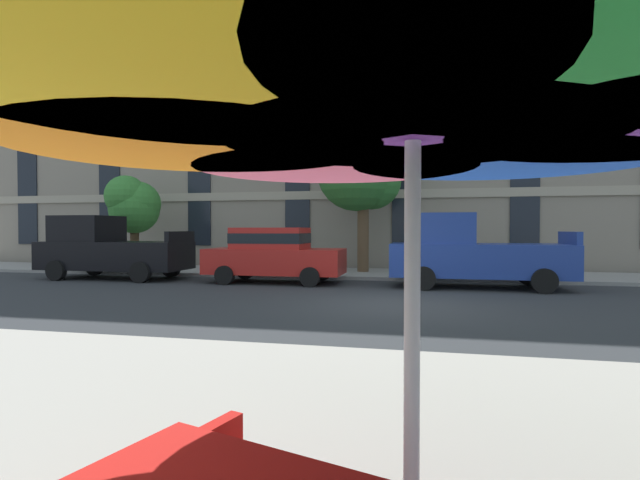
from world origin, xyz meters
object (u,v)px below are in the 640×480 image
(street_tree_middle, at_px, (361,173))
(patio_umbrella, at_px, (413,91))
(sedan_red, at_px, (274,253))
(street_tree_left, at_px, (134,205))
(pickup_black, at_px, (109,249))
(pickup_blue, at_px, (470,253))

(street_tree_middle, distance_m, patio_umbrella, 16.20)
(sedan_red, relative_size, patio_umbrella, 1.37)
(street_tree_left, height_order, street_tree_middle, street_tree_middle)
(street_tree_left, bearing_deg, pickup_black, -70.20)
(street_tree_middle, bearing_deg, street_tree_left, -179.16)
(sedan_red, xyz_separation_m, pickup_blue, (6.07, 0.00, 0.08))
(street_tree_left, bearing_deg, sedan_red, -23.65)
(patio_umbrella, bearing_deg, pickup_black, 129.91)
(patio_umbrella, bearing_deg, sedan_red, 109.98)
(sedan_red, relative_size, street_tree_left, 1.11)
(pickup_black, bearing_deg, street_tree_middle, 21.19)
(street_tree_left, distance_m, patio_umbrella, 19.71)
(pickup_black, height_order, sedan_red, pickup_black)
(pickup_blue, bearing_deg, patio_umbrella, -96.53)
(street_tree_left, bearing_deg, street_tree_middle, 0.84)
(sedan_red, distance_m, pickup_blue, 6.07)
(pickup_black, height_order, pickup_blue, same)
(sedan_red, height_order, street_tree_left, street_tree_left)
(pickup_black, bearing_deg, street_tree_left, 109.80)
(pickup_black, distance_m, pickup_blue, 12.08)
(pickup_black, distance_m, street_tree_middle, 9.46)
(pickup_black, xyz_separation_m, sedan_red, (6.00, -0.00, -0.08))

